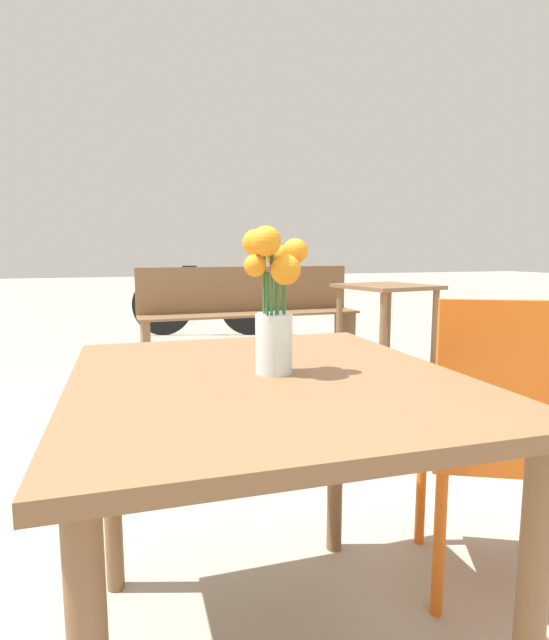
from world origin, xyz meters
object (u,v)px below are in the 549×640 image
at_px(bench_near, 249,309).
at_px(table_front, 266,417).
at_px(cafe_chair, 503,432).
at_px(bicycle, 206,304).
at_px(table_back, 386,302).
at_px(flower_vase, 274,304).

bearing_deg(bench_near, table_front, -105.21).
height_order(cafe_chair, bicycle, cafe_chair).
height_order(cafe_chair, table_back, cafe_chair).
xyz_separation_m(flower_vase, table_back, (1.79, 2.48, -0.29)).
bearing_deg(flower_vase, table_front, 161.86).
bearing_deg(bench_near, flower_vase, -104.90).
height_order(flower_vase, cafe_chair, flower_vase).
bearing_deg(bench_near, bicycle, 93.02).
bearing_deg(bench_near, cafe_chair, -93.55).
bearing_deg(table_back, cafe_chair, -114.65).
bearing_deg(table_front, cafe_chair, 2.52).
distance_m(flower_vase, cafe_chair, 0.77).
height_order(cafe_chair, bench_near, cafe_chair).
distance_m(flower_vase, bicycle, 4.91).
distance_m(table_back, bicycle, 2.56).
height_order(table_front, cafe_chair, cafe_chair).
height_order(table_front, bicycle, bicycle).
relative_size(table_front, bench_near, 0.50).
relative_size(flower_vase, bicycle, 0.19).
bearing_deg(table_back, flower_vase, -125.82).
xyz_separation_m(cafe_chair, bicycle, (0.12, 4.79, -0.12)).
xyz_separation_m(table_front, bench_near, (0.89, 3.26, -0.14)).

